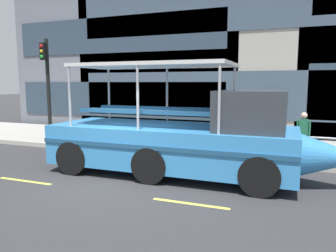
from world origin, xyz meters
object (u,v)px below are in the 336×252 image
Objects in this scene: pedestrian_near_bow at (303,130)px; pedestrian_mid_left at (218,120)px; traffic_light_pole at (47,80)px; duck_tour_boat at (187,139)px.

pedestrian_near_bow is 3.14m from pedestrian_mid_left.
pedestrian_mid_left is (7.34, 1.05, -1.59)m from traffic_light_pole.
pedestrian_mid_left is at bearing 167.08° from pedestrian_near_bow.
traffic_light_pole is 2.84× the size of pedestrian_near_bow.
duck_tour_boat is 5.03× the size of pedestrian_mid_left.
pedestrian_mid_left reaches higher than pedestrian_near_bow.
duck_tour_boat is 5.77× the size of pedestrian_near_bow.
traffic_light_pole reaches higher than duck_tour_boat.
pedestrian_mid_left is at bearing 87.35° from duck_tour_boat.
duck_tour_boat is at bearing -138.68° from pedestrian_near_bow.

